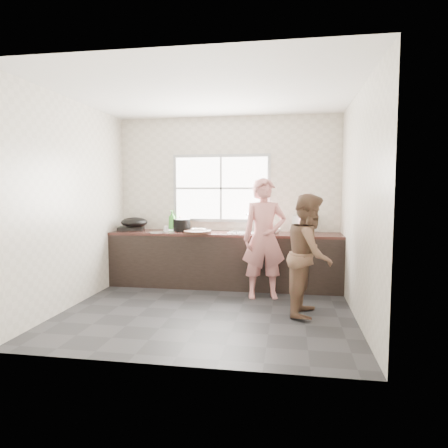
% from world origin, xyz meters
% --- Properties ---
extents(floor, '(3.60, 3.20, 0.01)m').
position_xyz_m(floor, '(0.00, 0.00, -0.01)').
color(floor, '#242427').
rests_on(floor, ground).
extents(ceiling, '(3.60, 3.20, 0.01)m').
position_xyz_m(ceiling, '(0.00, 0.00, 2.71)').
color(ceiling, silver).
rests_on(ceiling, wall_back).
extents(wall_back, '(3.60, 0.01, 2.70)m').
position_xyz_m(wall_back, '(0.00, 1.60, 1.35)').
color(wall_back, beige).
rests_on(wall_back, ground).
extents(wall_left, '(0.01, 3.20, 2.70)m').
position_xyz_m(wall_left, '(-1.80, 0.00, 1.35)').
color(wall_left, beige).
rests_on(wall_left, ground).
extents(wall_right, '(0.01, 3.20, 2.70)m').
position_xyz_m(wall_right, '(1.80, 0.00, 1.35)').
color(wall_right, beige).
rests_on(wall_right, ground).
extents(wall_front, '(3.60, 0.01, 2.70)m').
position_xyz_m(wall_front, '(0.00, -1.60, 1.35)').
color(wall_front, silver).
rests_on(wall_front, ground).
extents(cabinet, '(3.60, 0.62, 0.82)m').
position_xyz_m(cabinet, '(0.00, 1.29, 0.41)').
color(cabinet, black).
rests_on(cabinet, floor).
extents(countertop, '(3.60, 0.64, 0.04)m').
position_xyz_m(countertop, '(0.00, 1.29, 0.84)').
color(countertop, '#351A15').
rests_on(countertop, cabinet).
extents(sink, '(0.55, 0.45, 0.02)m').
position_xyz_m(sink, '(0.35, 1.29, 0.86)').
color(sink, silver).
rests_on(sink, countertop).
extents(faucet, '(0.02, 0.02, 0.30)m').
position_xyz_m(faucet, '(0.35, 1.49, 1.01)').
color(faucet, silver).
rests_on(faucet, countertop).
extents(window_frame, '(1.60, 0.05, 1.10)m').
position_xyz_m(window_frame, '(-0.10, 1.59, 1.55)').
color(window_frame, '#9EA0A5').
rests_on(window_frame, wall_back).
extents(window_glazing, '(1.50, 0.01, 1.00)m').
position_xyz_m(window_glazing, '(-0.10, 1.57, 1.55)').
color(window_glazing, white).
rests_on(window_glazing, window_frame).
extents(woman, '(0.65, 0.50, 1.58)m').
position_xyz_m(woman, '(0.66, 0.74, 0.79)').
color(woman, tan).
rests_on(woman, floor).
extents(person_side, '(0.68, 0.81, 1.48)m').
position_xyz_m(person_side, '(1.26, 0.07, 0.74)').
color(person_side, brown).
rests_on(person_side, floor).
extents(cutting_board, '(0.54, 0.54, 0.04)m').
position_xyz_m(cutting_board, '(-0.38, 1.08, 0.88)').
color(cutting_board, black).
rests_on(cutting_board, countertop).
extents(cleaver, '(0.20, 0.11, 0.01)m').
position_xyz_m(cleaver, '(-0.30, 1.22, 0.90)').
color(cleaver, silver).
rests_on(cleaver, cutting_board).
extents(bowl_mince, '(0.24, 0.24, 0.06)m').
position_xyz_m(bowl_mince, '(-0.41, 1.26, 0.89)').
color(bowl_mince, white).
rests_on(bowl_mince, countertop).
extents(bowl_crabs, '(0.22, 0.22, 0.06)m').
position_xyz_m(bowl_crabs, '(0.76, 1.30, 0.89)').
color(bowl_crabs, white).
rests_on(bowl_crabs, countertop).
extents(bowl_held, '(0.24, 0.24, 0.06)m').
position_xyz_m(bowl_held, '(0.62, 1.20, 0.89)').
color(bowl_held, white).
rests_on(bowl_held, countertop).
extents(black_pot, '(0.29, 0.29, 0.20)m').
position_xyz_m(black_pot, '(-0.69, 1.31, 0.96)').
color(black_pot, black).
rests_on(black_pot, countertop).
extents(plate_food, '(0.22, 0.22, 0.02)m').
position_xyz_m(plate_food, '(-0.92, 1.37, 0.87)').
color(plate_food, white).
rests_on(plate_food, countertop).
extents(bottle_green, '(0.16, 0.16, 0.33)m').
position_xyz_m(bottle_green, '(-0.92, 1.52, 1.02)').
color(bottle_green, green).
rests_on(bottle_green, countertop).
extents(bottle_brown_tall, '(0.10, 0.11, 0.21)m').
position_xyz_m(bottle_brown_tall, '(-0.78, 1.52, 0.97)').
color(bottle_brown_tall, '#3E1A0F').
rests_on(bottle_brown_tall, countertop).
extents(bottle_brown_short, '(0.14, 0.14, 0.17)m').
position_xyz_m(bottle_brown_short, '(-0.68, 1.47, 0.95)').
color(bottle_brown_short, '#493212').
rests_on(bottle_brown_short, countertop).
extents(glass_jar, '(0.08, 0.08, 0.10)m').
position_xyz_m(glass_jar, '(-0.91, 1.17, 0.91)').
color(glass_jar, silver).
rests_on(glass_jar, countertop).
extents(burner, '(0.48, 0.48, 0.06)m').
position_xyz_m(burner, '(-1.58, 1.39, 0.89)').
color(burner, black).
rests_on(burner, countertop).
extents(wok, '(0.57, 0.57, 0.16)m').
position_xyz_m(wok, '(-1.48, 1.27, 1.00)').
color(wok, black).
rests_on(wok, burner).
extents(dish_rack, '(0.43, 0.37, 0.27)m').
position_xyz_m(dish_rack, '(1.26, 1.52, 0.99)').
color(dish_rack, white).
rests_on(dish_rack, countertop).
extents(pot_lid_left, '(0.28, 0.28, 0.01)m').
position_xyz_m(pot_lid_left, '(-1.04, 1.08, 0.87)').
color(pot_lid_left, silver).
rests_on(pot_lid_left, countertop).
extents(pot_lid_right, '(0.31, 0.31, 0.01)m').
position_xyz_m(pot_lid_right, '(-0.85, 1.28, 0.87)').
color(pot_lid_right, silver).
rests_on(pot_lid_right, countertop).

